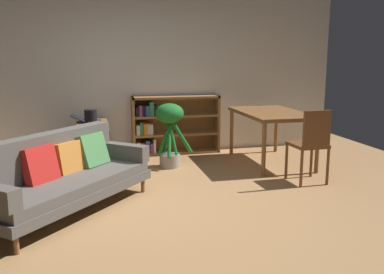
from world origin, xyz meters
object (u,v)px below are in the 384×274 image
open_laptop (88,120)px  media_console (93,146)px  potted_floor_plant (170,127)px  dining_table (271,117)px  bookshelf (169,125)px  desk_speaker (91,119)px  dining_chair_near (311,142)px  fabric_couch (61,174)px

open_laptop → media_console: bearing=-75.3°
potted_floor_plant → dining_table: size_ratio=0.63×
potted_floor_plant → bookshelf: 0.90m
desk_speaker → bookshelf: bookshelf is taller
open_laptop → bookshelf: (1.27, 0.42, -0.19)m
media_console → dining_chair_near: size_ratio=1.35×
open_laptop → potted_floor_plant: 1.22m
media_console → dining_table: dining_table is taller
dining_chair_near → desk_speaker: bearing=158.3°
media_console → dining_chair_near: (2.60, -1.40, 0.22)m
potted_floor_plant → bookshelf: size_ratio=0.65×
dining_chair_near → open_laptop: bearing=148.5°
open_laptop → desk_speaker: size_ratio=1.69×
dining_chair_near → bookshelf: dining_chair_near is taller
desk_speaker → dining_chair_near: size_ratio=0.27×
media_console → open_laptop: open_laptop is taller
media_console → desk_speaker: desk_speaker is taller
fabric_couch → media_console: 1.71m
media_console → bookshelf: bearing=28.3°
fabric_couch → open_laptop: fabric_couch is taller
media_console → desk_speaker: 0.56m
open_laptop → potted_floor_plant: bearing=-22.3°
dining_table → bookshelf: bearing=144.0°
dining_chair_near → media_console: bearing=151.7°
dining_chair_near → fabric_couch: bearing=-174.6°
dining_table → open_laptop: bearing=168.0°
fabric_couch → dining_table: (2.87, 1.35, 0.31)m
open_laptop → bookshelf: size_ratio=0.30×
dining_chair_near → bookshelf: 2.48m
fabric_couch → desk_speaker: size_ratio=7.76×
media_console → potted_floor_plant: bearing=-12.0°
open_laptop → dining_table: 2.67m
media_console → bookshelf: 1.38m
fabric_couch → dining_table: 3.19m
media_console → dining_table: 2.59m
potted_floor_plant → open_laptop: bearing=157.7°
open_laptop → potted_floor_plant: (1.12, -0.46, -0.08)m
potted_floor_plant → desk_speaker: bearing=-173.0°
open_laptop → dining_chair_near: (2.66, -1.63, -0.12)m
fabric_couch → dining_chair_near: 2.94m
media_console → dining_chair_near: bearing=-28.3°
dining_table → dining_chair_near: (0.06, -1.08, -0.16)m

